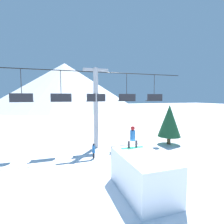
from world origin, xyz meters
The scene contains 7 objects.
ground_plane centered at (0.00, 0.00, 0.00)m, with size 220.00×220.00×0.00m, color white.
mountain_ridge centered at (0.00, 69.31, 9.51)m, with size 60.47×60.47×19.03m.
snow_ramp centered at (-0.26, -0.20, 0.98)m, with size 2.15×3.98×1.97m.
snowboarder centered at (-0.23, 1.09, 2.61)m, with size 1.39×0.30×1.29m.
chairlift centered at (-0.69, 8.39, 4.49)m, with size 18.78×0.46×7.68m.
pine_tree_near centered at (6.80, 7.19, 2.48)m, with size 2.34×2.34×4.16m.
distant_skier centered at (-1.58, 5.48, 0.67)m, with size 0.24×0.24×1.23m.
Camera 1 is at (-4.49, -7.97, 4.93)m, focal length 28.00 mm.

